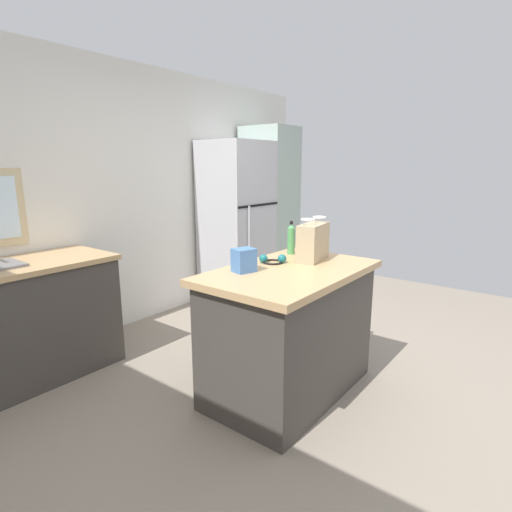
% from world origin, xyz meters
% --- Properties ---
extents(ground, '(6.58, 6.58, 0.00)m').
position_xyz_m(ground, '(0.00, 0.00, 0.00)').
color(ground, gray).
extents(back_wall, '(5.48, 0.13, 2.59)m').
position_xyz_m(back_wall, '(-0.02, 2.22, 1.30)').
color(back_wall, silver).
rests_on(back_wall, ground).
extents(kitchen_island, '(1.29, 0.80, 0.92)m').
position_xyz_m(kitchen_island, '(-0.19, 0.14, 0.46)').
color(kitchen_island, '#423D38').
rests_on(kitchen_island, ground).
extents(refrigerator, '(0.74, 0.69, 1.89)m').
position_xyz_m(refrigerator, '(1.20, 1.82, 0.95)').
color(refrigerator, '#B7B7BC').
rests_on(refrigerator, ground).
extents(tall_cabinet, '(0.55, 0.62, 2.10)m').
position_xyz_m(tall_cabinet, '(1.87, 1.82, 1.05)').
color(tall_cabinet, '#9EB2A8').
rests_on(tall_cabinet, ground).
extents(sink_counter, '(1.30, 0.66, 1.10)m').
position_xyz_m(sink_counter, '(-1.27, 1.83, 0.47)').
color(sink_counter, '#423D38').
rests_on(sink_counter, ground).
extents(shopping_bag, '(0.35, 0.20, 0.32)m').
position_xyz_m(shopping_bag, '(0.13, 0.16, 1.06)').
color(shopping_bag, tan).
rests_on(shopping_bag, kitchen_island).
extents(small_box, '(0.16, 0.15, 0.16)m').
position_xyz_m(small_box, '(-0.45, 0.35, 1.00)').
color(small_box, '#4775B7').
rests_on(small_box, kitchen_island).
extents(bottle, '(0.06, 0.06, 0.27)m').
position_xyz_m(bottle, '(0.22, 0.41, 1.04)').
color(bottle, '#4C9956').
rests_on(bottle, kitchen_island).
extents(ear_defenders, '(0.21, 0.21, 0.06)m').
position_xyz_m(ear_defenders, '(-0.12, 0.34, 0.94)').
color(ear_defenders, black).
rests_on(ear_defenders, kitchen_island).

